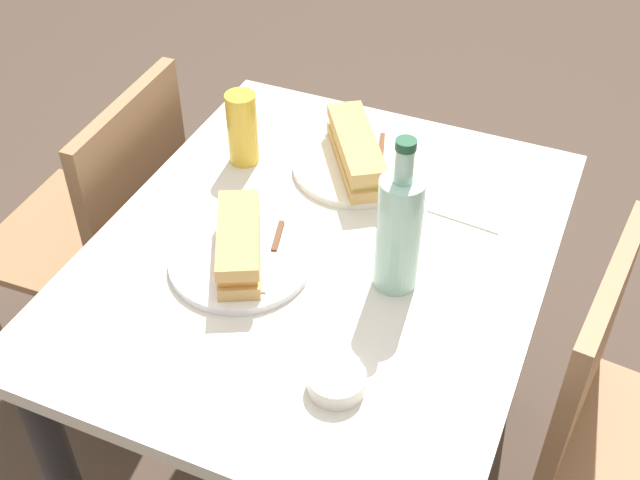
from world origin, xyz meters
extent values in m
cube|color=beige|center=(0.00, 0.00, 0.73)|extent=(0.95, 0.78, 0.03)
cylinder|color=#262628|center=(-0.41, -0.33, 0.36)|extent=(0.06, 0.06, 0.71)
cylinder|color=#262628|center=(-0.41, 0.33, 0.36)|extent=(0.06, 0.06, 0.71)
cube|color=#936B47|center=(-0.02, 0.48, 0.65)|extent=(0.38, 0.07, 0.40)
cylinder|color=#936B47|center=(-0.20, 0.51, 0.21)|extent=(0.04, 0.04, 0.43)
cube|color=#936B47|center=(-0.13, -0.67, 0.44)|extent=(0.41, 0.41, 0.02)
cube|color=#936B47|center=(-0.13, -0.48, 0.65)|extent=(0.38, 0.04, 0.40)
cylinder|color=#936B47|center=(-0.30, -0.86, 0.21)|extent=(0.04, 0.04, 0.43)
cylinder|color=#936B47|center=(-0.31, -0.50, 0.21)|extent=(0.04, 0.04, 0.43)
cylinder|color=#936B47|center=(0.05, -0.48, 0.21)|extent=(0.04, 0.04, 0.43)
cylinder|color=white|center=(0.09, -0.11, 0.75)|extent=(0.25, 0.25, 0.01)
cube|color=tan|center=(0.09, -0.11, 0.77)|extent=(0.22, 0.16, 0.02)
cube|color=#CC8438|center=(0.09, -0.11, 0.79)|extent=(0.20, 0.14, 0.02)
cube|color=tan|center=(0.09, -0.11, 0.81)|extent=(0.22, 0.16, 0.02)
cube|color=silver|center=(0.11, -0.05, 0.76)|extent=(0.10, 0.04, 0.00)
cube|color=#59331E|center=(0.02, -0.07, 0.76)|extent=(0.08, 0.03, 0.01)
cylinder|color=silver|center=(-0.24, -0.03, 0.75)|extent=(0.25, 0.25, 0.01)
cube|color=tan|center=(-0.24, -0.03, 0.77)|extent=(0.25, 0.19, 0.02)
cube|color=#DBC66B|center=(-0.24, -0.03, 0.79)|extent=(0.23, 0.18, 0.02)
cube|color=tan|center=(-0.24, -0.03, 0.81)|extent=(0.25, 0.19, 0.02)
cube|color=silver|center=(-0.23, 0.03, 0.76)|extent=(0.10, 0.04, 0.00)
cube|color=#59331E|center=(-0.32, 0.00, 0.76)|extent=(0.08, 0.03, 0.01)
cylinder|color=#99C6B7|center=(0.03, 0.15, 0.85)|extent=(0.07, 0.07, 0.21)
cylinder|color=#99C6B7|center=(0.03, 0.15, 0.98)|extent=(0.03, 0.03, 0.06)
cylinder|color=#19472D|center=(0.03, 0.15, 1.02)|extent=(0.03, 0.03, 0.02)
cylinder|color=gold|center=(-0.19, -0.25, 0.82)|extent=(0.06, 0.06, 0.15)
cylinder|color=silver|center=(0.28, 0.14, 0.76)|extent=(0.09, 0.09, 0.03)
cube|color=white|center=(-0.24, 0.22, 0.74)|extent=(0.15, 0.15, 0.00)
camera|label=1|loc=(0.98, 0.42, 1.70)|focal=45.47mm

